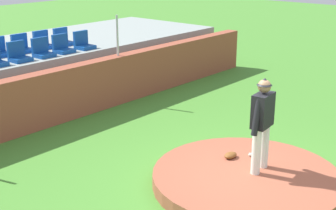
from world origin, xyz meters
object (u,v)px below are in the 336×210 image
at_px(stadium_chair_4, 62,47).
at_px(stadium_chair_9, 22,47).
at_px(baseball, 250,155).
at_px(stadium_chair_10, 43,43).
at_px(stadium_chair_11, 63,40).
at_px(stadium_chair_2, 19,55).
at_px(stadium_chair_3, 42,51).
at_px(fielding_glove, 231,155).
at_px(stadium_chair_5, 83,43).
at_px(pitcher, 262,118).

height_order(stadium_chair_4, stadium_chair_9, same).
bearing_deg(stadium_chair_4, baseball, 86.70).
relative_size(stadium_chair_4, stadium_chair_9, 1.00).
xyz_separation_m(stadium_chair_10, stadium_chair_11, (0.69, -0.02, 0.00)).
height_order(stadium_chair_2, stadium_chair_3, same).
height_order(fielding_glove, stadium_chair_11, stadium_chair_11).
relative_size(fielding_glove, stadium_chair_11, 0.60).
relative_size(stadium_chair_4, stadium_chair_5, 1.00).
bearing_deg(fielding_glove, stadium_chair_10, 86.81).
distance_m(stadium_chair_10, stadium_chair_11, 0.69).
bearing_deg(stadium_chair_2, pitcher, 95.10).
xyz_separation_m(pitcher, stadium_chair_4, (0.78, 6.71, 0.30)).
xyz_separation_m(stadium_chair_4, stadium_chair_9, (-0.70, 0.89, 0.00)).
height_order(pitcher, stadium_chair_2, pitcher).
bearing_deg(stadium_chair_10, stadium_chair_5, 128.05).
distance_m(baseball, fielding_glove, 0.41).
distance_m(stadium_chair_5, stadium_chair_9, 1.69).
bearing_deg(pitcher, stadium_chair_5, 71.61).
height_order(stadium_chair_4, stadium_chair_11, same).
relative_size(fielding_glove, stadium_chair_4, 0.60).
distance_m(pitcher, stadium_chair_9, 7.61).
relative_size(stadium_chair_9, stadium_chair_10, 1.00).
xyz_separation_m(baseball, stadium_chair_9, (-0.34, 7.16, 1.29)).
xyz_separation_m(baseball, stadium_chair_10, (0.37, 7.17, 1.29)).
bearing_deg(stadium_chair_3, stadium_chair_2, -1.66).
distance_m(fielding_glove, stadium_chair_9, 7.02).
bearing_deg(pitcher, stadium_chair_10, 78.36).
xyz_separation_m(pitcher, stadium_chair_5, (1.51, 6.70, 0.30)).
bearing_deg(stadium_chair_2, stadium_chair_3, 178.34).
xyz_separation_m(stadium_chair_4, stadium_chair_11, (0.69, 0.88, 0.00)).
height_order(fielding_glove, stadium_chair_9, stadium_chair_9).
distance_m(stadium_chair_9, stadium_chair_11, 1.39).
relative_size(fielding_glove, stadium_chair_9, 0.60).
height_order(stadium_chair_4, stadium_chair_10, same).
relative_size(stadium_chair_2, stadium_chair_10, 1.00).
xyz_separation_m(stadium_chair_9, stadium_chair_10, (0.71, 0.01, 0.00)).
bearing_deg(stadium_chair_5, pitcher, 77.32).
height_order(stadium_chair_4, stadium_chair_5, same).
distance_m(stadium_chair_3, stadium_chair_9, 0.92).
distance_m(stadium_chair_3, stadium_chair_10, 1.15).
bearing_deg(baseball, stadium_chair_11, 81.61).
relative_size(stadium_chair_3, stadium_chair_5, 1.00).
distance_m(stadium_chair_9, stadium_chair_10, 0.71).
distance_m(stadium_chair_2, stadium_chair_5, 2.10).
distance_m(stadium_chair_4, stadium_chair_5, 0.72).
bearing_deg(stadium_chair_10, stadium_chair_11, 178.31).
bearing_deg(stadium_chair_2, stadium_chair_9, -127.09).
xyz_separation_m(stadium_chair_2, stadium_chair_5, (2.10, -0.01, 0.00)).
bearing_deg(fielding_glove, stadium_chair_5, 79.32).
bearing_deg(fielding_glove, stadium_chair_3, 92.47).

